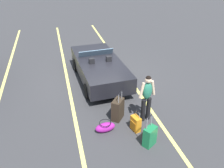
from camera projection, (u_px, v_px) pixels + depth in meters
name	position (u px, v px, depth m)	size (l,w,h in m)	color
ground_plane	(100.00, 80.00, 10.32)	(80.00, 80.00, 0.00)	#333335
lot_line_near	(128.00, 76.00, 10.60)	(18.00, 0.12, 0.01)	#EAE066
lot_line_mid	(68.00, 84.00, 10.01)	(18.00, 0.12, 0.01)	#EAE066
lot_line_far	(1.00, 92.00, 9.41)	(18.00, 0.12, 0.01)	#EAE066
convertible_car	(98.00, 66.00, 10.20)	(4.23, 2.01, 1.24)	black
suitcase_large_black	(118.00, 109.00, 7.72)	(0.55, 0.52, 1.06)	#2D2319
suitcase_medium_bright	(150.00, 136.00, 6.66)	(0.42, 0.47, 1.01)	#19723F
suitcase_small_carryon	(136.00, 124.00, 7.26)	(0.38, 0.29, 0.72)	orange
duffel_bag	(105.00, 127.00, 7.26)	(0.40, 0.66, 0.34)	#991E8C
traveler_person	(147.00, 96.00, 7.40)	(0.27, 0.61, 1.65)	black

